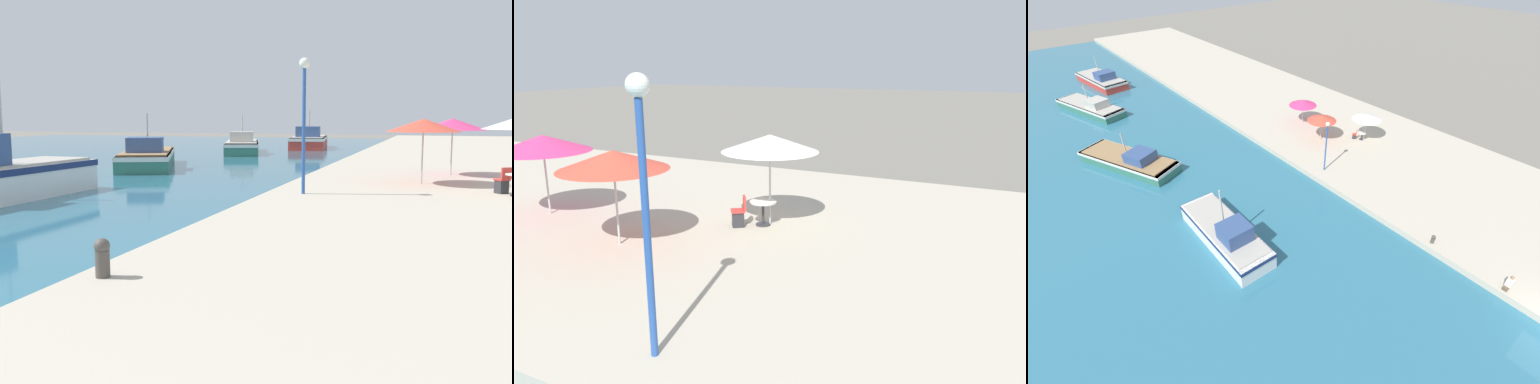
# 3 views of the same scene
# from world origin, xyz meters

# --- Properties ---
(quay_promenade) EXTENTS (16.00, 90.00, 0.52)m
(quay_promenade) POSITION_xyz_m (8.00, 37.00, 0.26)
(quay_promenade) COLOR #BCB29E
(quay_promenade) RESTS_ON ground_plane
(fishing_boat_near) EXTENTS (2.84, 8.24, 4.42)m
(fishing_boat_near) POSITION_xyz_m (-9.82, 17.16, 0.91)
(fishing_boat_near) COLOR white
(fishing_boat_near) RESTS_ON water_basin
(fishing_boat_mid) EXTENTS (6.67, 10.10, 3.31)m
(fishing_boat_mid) POSITION_xyz_m (-11.32, 31.14, 0.70)
(fishing_boat_mid) COLOR #33705B
(fishing_boat_mid) RESTS_ON water_basin
(fishing_boat_far) EXTENTS (5.65, 10.12, 3.25)m
(fishing_boat_far) POSITION_xyz_m (-10.45, 46.21, 0.69)
(fishing_boat_far) COLOR #33705B
(fishing_boat_far) RESTS_ON water_basin
(fishing_boat_distant) EXTENTS (4.60, 9.68, 3.78)m
(fishing_boat_distant) POSITION_xyz_m (-6.55, 54.96, 0.79)
(fishing_boat_distant) COLOR red
(fishing_boat_distant) RESTS_ON water_basin
(cafe_umbrella_white) EXTENTS (2.88, 2.88, 2.54)m
(cafe_umbrella_white) POSITION_xyz_m (5.08, 23.10, 2.81)
(cafe_umbrella_white) COLOR #B7B7B7
(cafe_umbrella_white) RESTS_ON quay_promenade
(cafe_umbrella_striped) EXTENTS (2.95, 2.95, 2.54)m
(cafe_umbrella_striped) POSITION_xyz_m (6.22, 27.09, 2.80)
(cafe_umbrella_striped) COLOR #B7B7B7
(cafe_umbrella_striped) RESTS_ON quay_promenade
(cafe_chair_left) EXTENTS (0.57, 0.58, 0.91)m
(cafe_chair_left) POSITION_xyz_m (7.80, 20.99, 0.85)
(cafe_chair_left) COLOR #2D2D33
(cafe_chair_left) RESTS_ON quay_promenade
(mooring_bollard) EXTENTS (0.26, 0.26, 0.65)m
(mooring_bollard) POSITION_xyz_m (0.52, 7.88, 0.87)
(mooring_bollard) COLOR #4C4742
(mooring_bollard) RESTS_ON quay_promenade
(lamppost) EXTENTS (0.36, 0.36, 4.56)m
(lamppost) POSITION_xyz_m (1.32, 18.85, 3.62)
(lamppost) COLOR #28519E
(lamppost) RESTS_ON quay_promenade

